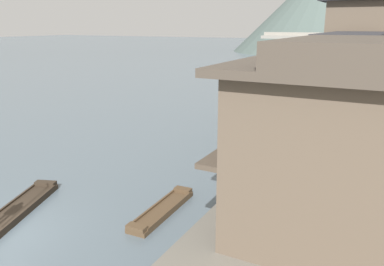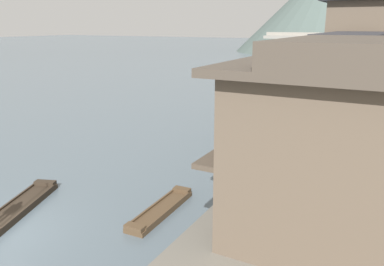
% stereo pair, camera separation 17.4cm
% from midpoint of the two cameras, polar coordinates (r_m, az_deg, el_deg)
% --- Properties ---
extents(boat_foreground_poled, '(2.86, 5.48, 0.38)m').
position_cam_midpoint_polar(boat_foreground_poled, '(17.52, -24.57, -10.48)').
color(boat_foreground_poled, '#33281E').
rests_on(boat_foreground_poled, ground).
extents(boat_moored_nearest, '(1.78, 5.27, 0.83)m').
position_cam_midpoint_polar(boat_moored_nearest, '(56.44, 20.93, 7.46)').
color(boat_moored_nearest, '#423328').
rests_on(boat_moored_nearest, ground).
extents(boat_moored_second, '(2.39, 5.30, 0.37)m').
position_cam_midpoint_polar(boat_moored_second, '(42.80, 8.18, 5.77)').
color(boat_moored_second, '#423328').
rests_on(boat_moored_second, ground).
extents(boat_moored_third, '(2.51, 5.05, 0.40)m').
position_cam_midpoint_polar(boat_moored_third, '(62.08, 12.46, 8.65)').
color(boat_moored_third, brown).
rests_on(boat_moored_third, ground).
extents(boat_moored_far, '(1.00, 4.10, 0.36)m').
position_cam_midpoint_polar(boat_moored_far, '(16.15, -4.31, -11.26)').
color(boat_moored_far, brown).
rests_on(boat_moored_far, ground).
extents(boat_midriver_drifting, '(1.23, 3.58, 0.55)m').
position_cam_midpoint_polar(boat_midriver_drifting, '(49.34, 19.26, 6.45)').
color(boat_midriver_drifting, '#33281E').
rests_on(boat_midriver_drifting, ground).
extents(boat_midriver_upstream, '(0.89, 5.69, 0.44)m').
position_cam_midpoint_polar(boat_midriver_upstream, '(36.20, 15.87, 3.53)').
color(boat_midriver_upstream, '#33281E').
rests_on(boat_midriver_upstream, ground).
extents(boat_upstream_distant, '(2.78, 3.41, 0.56)m').
position_cam_midpoint_polar(boat_upstream_distant, '(67.96, 17.47, 8.94)').
color(boat_upstream_distant, brown).
rests_on(boat_upstream_distant, ground).
extents(house_waterfront_nearest, '(6.91, 6.59, 6.14)m').
position_cam_midpoint_polar(house_waterfront_nearest, '(12.58, 21.27, -1.58)').
color(house_waterfront_nearest, brown).
rests_on(house_waterfront_nearest, riverbank_right).
extents(house_waterfront_second, '(5.35, 7.65, 6.14)m').
position_cam_midpoint_polar(house_waterfront_second, '(20.02, 22.03, 4.49)').
color(house_waterfront_second, '#7F705B').
rests_on(house_waterfront_second, riverbank_right).
extents(house_waterfront_tall, '(5.94, 6.81, 8.74)m').
position_cam_midpoint_polar(house_waterfront_tall, '(27.21, 24.91, 9.67)').
color(house_waterfront_tall, brown).
rests_on(house_waterfront_tall, riverbank_right).
extents(house_waterfront_narrow, '(5.89, 8.39, 6.14)m').
position_cam_midpoint_polar(house_waterfront_narrow, '(35.18, 25.60, 8.51)').
color(house_waterfront_narrow, gray).
rests_on(house_waterfront_narrow, riverbank_right).
extents(house_waterfront_end, '(5.18, 6.41, 8.74)m').
position_cam_midpoint_polar(house_waterfront_end, '(49.57, 26.45, 11.63)').
color(house_waterfront_end, gray).
rests_on(house_waterfront_end, riverbank_right).
extents(mooring_post_dock_near, '(0.20, 0.20, 0.79)m').
position_cam_midpoint_polar(mooring_post_dock_near, '(17.06, 8.95, -5.48)').
color(mooring_post_dock_near, '#473828').
rests_on(mooring_post_dock_near, riverbank_right).
extents(mooring_post_dock_mid, '(0.20, 0.20, 0.75)m').
position_cam_midpoint_polar(mooring_post_dock_mid, '(24.33, 15.26, 0.59)').
color(mooring_post_dock_mid, '#473828').
rests_on(mooring_post_dock_mid, riverbank_right).
extents(stone_bridge, '(29.09, 2.40, 5.77)m').
position_cam_midpoint_polar(stone_bridge, '(83.86, 20.47, 12.38)').
color(stone_bridge, gray).
rests_on(stone_bridge, ground).
extents(hill_far_centre, '(43.90, 43.90, 19.72)m').
position_cam_midpoint_polar(hill_far_centre, '(141.63, 24.48, 15.41)').
color(hill_far_centre, '#5B6B5B').
rests_on(hill_far_centre, ground).
extents(hill_far_east, '(50.67, 50.67, 24.96)m').
position_cam_midpoint_polar(hill_far_east, '(116.55, 19.94, 17.37)').
color(hill_far_east, '#4C5B56').
rests_on(hill_far_east, ground).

